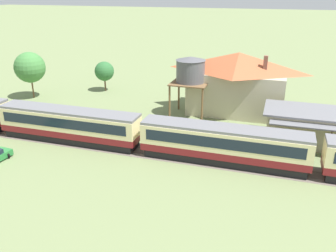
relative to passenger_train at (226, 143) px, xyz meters
name	(u,v)px	position (x,y,z in m)	size (l,w,h in m)	color
passenger_train	(226,143)	(0.00, 0.00, 0.00)	(93.99, 3.13, 4.13)	maroon
railway_track	(186,157)	(-4.38, 0.00, -2.28)	(157.65, 3.60, 0.04)	#665B51
station_building	(327,128)	(10.73, 8.74, -0.24)	(14.86, 7.84, 4.03)	beige
station_house_terracotta_roof	(237,82)	(-1.26, 17.51, 2.38)	(14.88, 8.99, 9.04)	#BCB293
water_tower	(190,71)	(-7.49, 13.55, 4.45)	(5.23, 5.23, 8.78)	brown
yard_tree_0	(30,67)	(-35.47, 14.32, 2.97)	(5.12, 5.12, 7.82)	brown
yard_tree_2	(104,71)	(-25.66, 22.00, 1.34)	(3.48, 3.48, 5.38)	brown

